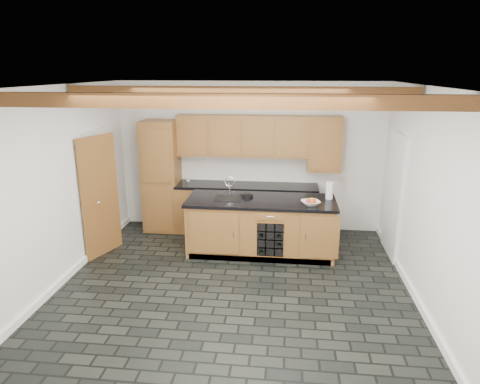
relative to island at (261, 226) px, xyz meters
The scene contains 10 objects.
ground 1.40m from the island, 103.42° to the right, with size 5.00×5.00×0.00m, color black.
room_shell 1.36m from the island, 117.44° to the right, with size 5.01×5.00×5.00m.
back_cabinetry 1.28m from the island, 125.62° to the left, with size 3.65×0.62×2.20m.
island is the anchor object (origin of this frame).
faucet 0.75m from the island, behind, with size 0.45×0.40×0.34m.
kitchen_scale 0.57m from the island, 152.34° to the left, with size 0.21×0.17×0.06m.
fruit_bowl 0.96m from the island, 14.64° to the right, with size 0.29×0.29×0.07m, color silver.
fruit_cluster 0.98m from the island, 14.64° to the right, with size 0.16×0.17×0.07m.
paper_towel 1.28m from the island, ahead, with size 0.12×0.12×0.28m, color white.
mug 1.87m from the island, 145.07° to the left, with size 0.09×0.09×0.09m, color white.
Camera 1 is at (0.70, -5.46, 3.00)m, focal length 32.00 mm.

